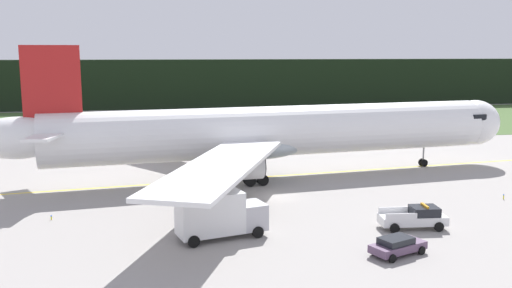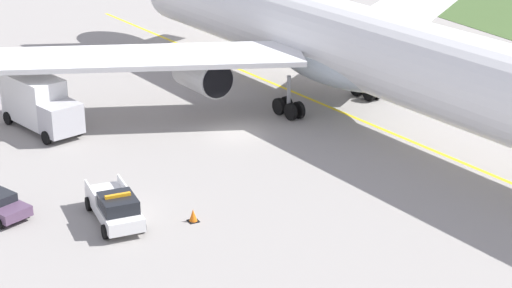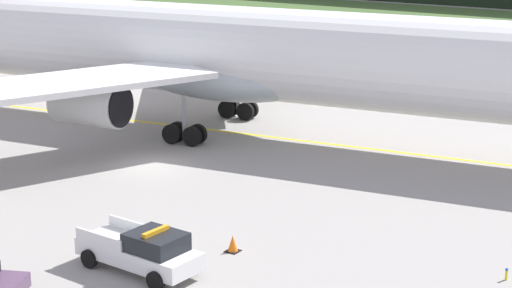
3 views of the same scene
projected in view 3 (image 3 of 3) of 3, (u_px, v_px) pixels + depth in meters
name	position (u px, v px, depth m)	size (l,w,h in m)	color
ground	(151.00, 166.00, 48.93)	(320.00, 320.00, 0.00)	gray
grass_verge	(492.00, 37.00, 96.03)	(320.00, 49.21, 0.04)	#405B2D
taxiway_centerline_main	(263.00, 136.00, 55.19)	(80.50, 0.30, 0.01)	yellow
airliner	(253.00, 55.00, 54.14)	(60.80, 50.77, 14.63)	white
ops_pickup_truck	(143.00, 250.00, 34.64)	(5.40, 2.51, 1.94)	silver
apron_cone	(233.00, 244.00, 36.82)	(0.56, 0.56, 0.70)	black
taxiway_edge_light_east	(506.00, 273.00, 34.05)	(0.12, 0.12, 0.49)	yellow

